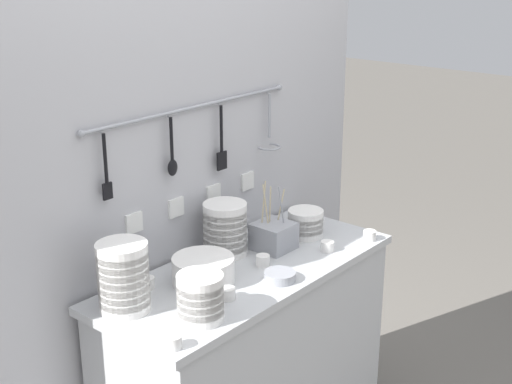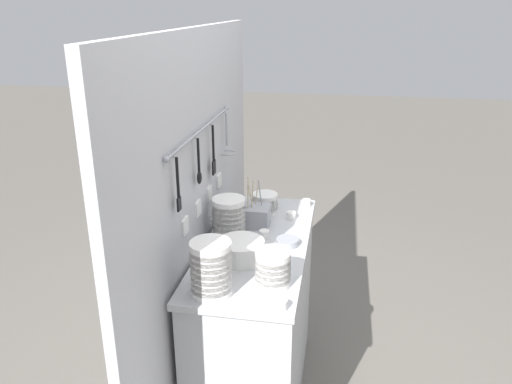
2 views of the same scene
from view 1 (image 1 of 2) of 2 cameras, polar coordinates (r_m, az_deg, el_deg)
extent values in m
cube|color=#B7BABC|center=(2.59, -0.65, -6.37)|extent=(1.20, 0.50, 0.03)
cube|color=#B7BABC|center=(2.83, -0.62, -15.14)|extent=(1.15, 0.48, 0.93)
cube|color=#B2B2B7|center=(2.75, -5.14, -4.06)|extent=(2.00, 0.04, 1.95)
cylinder|color=#93969E|center=(2.57, -4.98, 6.77)|extent=(0.98, 0.01, 0.01)
sphere|color=#93969E|center=(2.26, -13.82, 4.55)|extent=(0.02, 0.02, 0.02)
sphere|color=#93969E|center=(2.93, 1.87, 8.36)|extent=(0.02, 0.02, 0.02)
cylinder|color=black|center=(2.32, -11.97, 2.60)|extent=(0.01, 0.01, 0.17)
cube|color=black|center=(2.35, -11.79, 0.07)|extent=(0.04, 0.01, 0.06)
cylinder|color=#93969E|center=(2.30, -12.31, 4.79)|extent=(0.01, 0.00, 0.02)
cylinder|color=black|center=(2.49, -6.78, 4.20)|extent=(0.01, 0.01, 0.16)
ellipsoid|color=black|center=(2.52, -6.69, 1.94)|extent=(0.04, 0.02, 0.06)
cylinder|color=#93969E|center=(2.48, -7.05, 6.12)|extent=(0.01, 0.00, 0.02)
cylinder|color=black|center=(2.67, -2.79, 5.02)|extent=(0.01, 0.01, 0.18)
cube|color=black|center=(2.71, -2.75, 2.52)|extent=(0.05, 0.01, 0.07)
cylinder|color=#93969E|center=(2.66, -3.02, 7.10)|extent=(0.01, 0.00, 0.02)
cylinder|color=#93969E|center=(2.88, 1.08, 6.12)|extent=(0.01, 0.01, 0.18)
torus|color=#93969E|center=(2.91, 1.06, 3.63)|extent=(0.10, 0.10, 0.01)
cylinder|color=#93969E|center=(2.87, 0.90, 8.02)|extent=(0.01, 0.00, 0.02)
cube|color=white|center=(2.48, -9.74, -2.45)|extent=(0.07, 0.01, 0.07)
cube|color=white|center=(2.61, -6.43, -1.23)|extent=(0.07, 0.01, 0.07)
cube|color=white|center=(2.74, -3.42, -0.13)|extent=(0.07, 0.01, 0.07)
cube|color=white|center=(2.88, -0.70, 0.87)|extent=(0.07, 0.01, 0.07)
cylinder|color=white|center=(2.24, -4.44, -9.61)|extent=(0.15, 0.15, 0.05)
cylinder|color=white|center=(2.23, -4.45, -9.02)|extent=(0.15, 0.15, 0.05)
cylinder|color=white|center=(2.22, -4.47, -8.42)|extent=(0.15, 0.15, 0.05)
cylinder|color=white|center=(2.21, -4.49, -7.82)|extent=(0.15, 0.15, 0.05)
cylinder|color=white|center=(2.20, -4.51, -7.21)|extent=(0.15, 0.15, 0.05)
cylinder|color=white|center=(2.33, -10.43, -8.71)|extent=(0.16, 0.16, 0.05)
cylinder|color=white|center=(2.32, -10.47, -8.14)|extent=(0.16, 0.16, 0.05)
cylinder|color=white|center=(2.31, -10.51, -7.57)|extent=(0.16, 0.16, 0.05)
cylinder|color=white|center=(2.30, -10.55, -6.99)|extent=(0.16, 0.16, 0.05)
cylinder|color=white|center=(2.29, -10.58, -6.41)|extent=(0.16, 0.16, 0.05)
cylinder|color=white|center=(2.28, -10.62, -5.82)|extent=(0.16, 0.16, 0.05)
cylinder|color=white|center=(2.27, -10.66, -5.23)|extent=(0.16, 0.16, 0.05)
cylinder|color=white|center=(2.26, -10.70, -4.63)|extent=(0.16, 0.16, 0.05)
cylinder|color=white|center=(2.86, 3.97, -3.12)|extent=(0.14, 0.14, 0.04)
cylinder|color=white|center=(2.85, 3.98, -2.70)|extent=(0.14, 0.14, 0.04)
cylinder|color=white|center=(2.84, 3.99, -2.28)|extent=(0.14, 0.14, 0.04)
cylinder|color=white|center=(2.83, 4.00, -1.86)|extent=(0.14, 0.14, 0.04)
cylinder|color=white|center=(2.69, -2.46, -4.48)|extent=(0.16, 0.16, 0.05)
cylinder|color=white|center=(2.68, -2.47, -3.98)|extent=(0.16, 0.16, 0.05)
cylinder|color=white|center=(2.67, -2.48, -3.47)|extent=(0.16, 0.16, 0.05)
cylinder|color=white|center=(2.66, -2.49, -2.96)|extent=(0.16, 0.16, 0.05)
cylinder|color=white|center=(2.65, -2.49, -2.44)|extent=(0.16, 0.16, 0.05)
cylinder|color=white|center=(2.64, -2.50, -1.92)|extent=(0.16, 0.16, 0.05)
cylinder|color=white|center=(2.63, -2.51, -1.40)|extent=(0.16, 0.16, 0.05)
cylinder|color=white|center=(2.48, -4.22, -7.14)|extent=(0.22, 0.22, 0.01)
cylinder|color=white|center=(2.48, -4.22, -6.96)|extent=(0.22, 0.22, 0.01)
cylinder|color=white|center=(2.47, -4.23, -6.79)|extent=(0.22, 0.22, 0.01)
cylinder|color=white|center=(2.47, -4.23, -6.61)|extent=(0.22, 0.22, 0.01)
cylinder|color=white|center=(2.47, -4.24, -6.43)|extent=(0.22, 0.22, 0.01)
cylinder|color=white|center=(2.46, -4.24, -6.26)|extent=(0.22, 0.22, 0.01)
cylinder|color=white|center=(2.46, -4.25, -6.08)|extent=(0.22, 0.22, 0.01)
cylinder|color=white|center=(2.46, -4.25, -5.90)|extent=(0.22, 0.22, 0.01)
cylinder|color=white|center=(2.45, -4.26, -5.72)|extent=(0.22, 0.22, 0.01)
cylinder|color=white|center=(2.45, -4.26, -5.54)|extent=(0.22, 0.22, 0.01)
cylinder|color=white|center=(2.45, -4.26, -5.36)|extent=(0.22, 0.22, 0.01)
cylinder|color=#93969E|center=(2.49, 1.92, -6.75)|extent=(0.11, 0.11, 0.03)
cube|color=#93969E|center=(2.72, 1.42, -3.54)|extent=(0.14, 0.14, 0.10)
cylinder|color=#C6B793|center=(2.73, 1.93, -1.50)|extent=(0.03, 0.03, 0.17)
cylinder|color=#93969E|center=(2.69, 2.10, -1.55)|extent=(0.02, 0.03, 0.20)
cylinder|color=#C6B793|center=(2.69, 0.83, -1.48)|extent=(0.01, 0.04, 0.20)
cylinder|color=#C6B793|center=(2.70, 0.58, -1.32)|extent=(0.03, 0.01, 0.21)
cylinder|color=#C6B793|center=(2.70, 1.12, -1.48)|extent=(0.02, 0.02, 0.20)
cylinder|color=white|center=(2.98, 4.87, -2.24)|extent=(0.05, 0.05, 0.04)
cylinder|color=white|center=(2.46, -8.70, -7.20)|extent=(0.05, 0.05, 0.04)
cylinder|color=white|center=(2.84, 9.07, -3.46)|extent=(0.05, 0.05, 0.04)
cylinder|color=white|center=(2.59, 0.55, -5.49)|extent=(0.05, 0.05, 0.04)
cylinder|color=white|center=(2.36, -2.27, -8.12)|extent=(0.05, 0.05, 0.04)
cylinder|color=white|center=(2.11, -6.65, -11.83)|extent=(0.05, 0.05, 0.04)
cylinder|color=white|center=(2.72, 5.73, -4.34)|extent=(0.05, 0.05, 0.04)
camera|label=2|loc=(1.21, -69.51, 6.38)|focal=35.00mm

